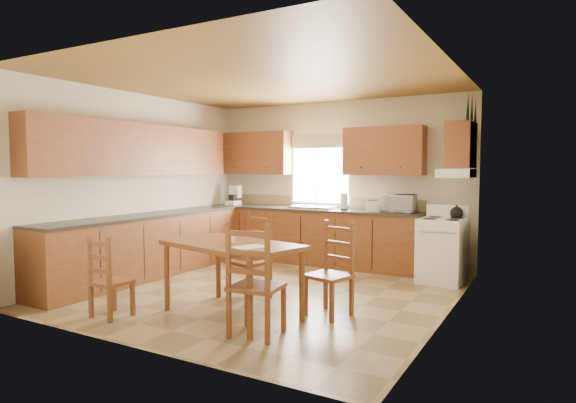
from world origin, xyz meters
The scene contains 35 objects.
floor centered at (0.00, 0.00, 0.00)m, with size 4.50×4.50×0.00m, color #90794E.
ceiling centered at (0.00, 0.00, 2.70)m, with size 4.50×4.50×0.00m, color olive.
wall_left centered at (-2.25, 0.00, 1.35)m, with size 4.50×4.50×0.00m, color beige.
wall_right centered at (2.25, 0.00, 1.35)m, with size 4.50×4.50×0.00m, color beige.
wall_back centered at (0.00, 2.25, 1.35)m, with size 4.50×4.50×0.00m, color beige.
wall_front centered at (0.00, -2.25, 1.35)m, with size 4.50×4.50×0.00m, color beige.
lower_cab_back centered at (-0.38, 1.95, 0.44)m, with size 3.75×0.60×0.88m, color brown.
lower_cab_left centered at (-1.95, -0.15, 0.44)m, with size 0.60×3.60×0.88m, color brown.
counter_back centered at (-0.38, 1.95, 0.90)m, with size 3.75×0.63×0.04m, color #332E28.
counter_left centered at (-1.95, -0.15, 0.90)m, with size 0.63×3.60×0.04m, color #332E28.
backsplash centered at (-0.38, 2.24, 1.01)m, with size 3.75×0.01×0.18m, color #94805D.
upper_cab_back_left centered at (-1.55, 2.08, 1.85)m, with size 1.41×0.33×0.75m, color brown.
upper_cab_back_right centered at (0.86, 2.08, 1.85)m, with size 1.25×0.33×0.75m, color brown.
upper_cab_left centered at (-2.08, -0.15, 1.85)m, with size 0.33×3.60×0.75m, color brown.
upper_cab_stove centered at (2.08, 1.65, 1.90)m, with size 0.33×0.62×0.62m, color brown.
range_hood centered at (2.03, 1.65, 1.52)m, with size 0.44×0.62×0.12m, color white.
window_frame centered at (-0.30, 2.22, 1.55)m, with size 1.13×0.02×1.18m, color white.
window_pane centered at (-0.30, 2.21, 1.55)m, with size 1.05×0.01×1.10m, color white.
window_valance centered at (-0.30, 2.19, 2.05)m, with size 1.19×0.01×0.24m, color #4D723E.
sink_basin centered at (-0.30, 1.95, 0.94)m, with size 0.75×0.45×0.04m, color silver.
pine_decal_a centered at (2.21, 1.33, 2.38)m, with size 0.22×0.22×0.36m, color #113417.
pine_decal_b centered at (2.21, 1.65, 2.42)m, with size 0.22×0.22×0.36m, color #113417.
pine_decal_c centered at (2.21, 1.97, 2.38)m, with size 0.22×0.22×0.36m, color #113417.
stove centered at (1.88, 1.60, 0.44)m, with size 0.59×0.61×0.87m, color white.
coffeemaker centered at (-1.90, 1.91, 1.10)m, with size 0.22×0.26×0.37m, color white.
paper_towel centered at (0.27, 1.92, 1.05)m, with size 0.11×0.11×0.27m, color white.
toaster centered at (0.75, 1.91, 1.00)m, with size 0.20×0.12×0.16m, color white.
microwave centered at (1.15, 1.94, 1.05)m, with size 0.45×0.32×0.27m, color white.
dining_table centered at (0.23, -1.07, 0.40)m, with size 1.48×0.85×0.79m, color brown.
chair_near_left centered at (-0.87, -1.73, 0.44)m, with size 0.37×0.35×0.88m, color brown.
chair_near_right centered at (0.79, -1.45, 0.54)m, with size 0.46×0.43×1.08m, color brown.
chair_far_left centered at (-0.01, -0.38, 0.52)m, with size 0.43×0.41×1.03m, color brown.
chair_far_right centered at (1.13, -0.55, 0.50)m, with size 0.42×0.40×1.00m, color brown.
table_paper centered at (0.56, -1.21, 0.80)m, with size 0.23×0.30×0.00m, color white.
table_card centered at (0.22, -1.05, 0.86)m, with size 0.09×0.02×0.12m, color white.
Camera 1 is at (3.25, -5.21, 1.59)m, focal length 30.00 mm.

